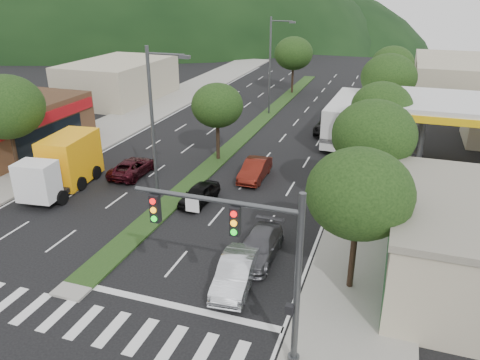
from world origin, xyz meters
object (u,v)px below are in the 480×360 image
at_px(traffic_signal, 254,250).
at_px(tree_r_e, 393,64).
at_px(tree_r_c, 382,108).
at_px(tree_r_d, 389,77).
at_px(tree_r_b, 374,135).
at_px(streetlight_mid, 272,62).
at_px(tree_med_far, 294,53).
at_px(box_truck, 64,165).
at_px(sedan_silver, 236,272).
at_px(car_queue_d, 330,126).
at_px(car_queue_a, 199,194).
at_px(motorhome, 347,119).
at_px(car_queue_c, 255,170).
at_px(tree_r_a, 359,194).
at_px(car_queue_b, 259,246).
at_px(streetlight_near, 156,126).
at_px(suv_maroon, 133,167).
at_px(tree_med_near, 217,105).
at_px(tree_l_a, 6,107).

bearing_deg(traffic_signal, tree_r_e, 85.91).
bearing_deg(tree_r_c, tree_r_d, 90.00).
distance_m(tree_r_b, streetlight_mid, 24.09).
relative_size(tree_med_far, box_truck, 0.96).
bearing_deg(sedan_silver, car_queue_d, 83.81).
bearing_deg(car_queue_a, motorhome, 72.38).
bearing_deg(tree_r_c, car_queue_c, -148.99).
relative_size(tree_r_a, tree_r_c, 1.02).
bearing_deg(motorhome, car_queue_b, -92.64).
xyz_separation_m(tree_r_b, car_queue_a, (-10.22, -1.84, -4.42)).
relative_size(tree_r_a, tree_r_e, 0.99).
bearing_deg(streetlight_near, suv_maroon, 135.08).
xyz_separation_m(tree_r_b, tree_r_e, (0.00, 28.00, -0.14)).
distance_m(sedan_silver, car_queue_a, 9.26).
xyz_separation_m(car_queue_a, car_queue_b, (5.48, -5.00, 0.04)).
bearing_deg(box_truck, tree_r_c, -159.29).
distance_m(tree_r_c, tree_med_near, 12.17).
height_order(traffic_signal, motorhome, traffic_signal).
distance_m(tree_r_a, sedan_silver, 6.67).
xyz_separation_m(tree_r_a, streetlight_near, (-11.79, 4.00, 0.76)).
bearing_deg(streetlight_mid, tree_r_c, -47.78).
xyz_separation_m(car_queue_a, car_queue_c, (2.17, 5.00, 0.09)).
xyz_separation_m(car_queue_b, car_queue_d, (0.02, 22.97, 0.06)).
xyz_separation_m(car_queue_d, box_truck, (-15.21, -18.57, 0.91)).
relative_size(tree_med_near, car_queue_b, 1.32).
xyz_separation_m(tree_r_b, tree_med_far, (-12.00, 32.00, -0.03)).
bearing_deg(tree_l_a, suv_maroon, 20.72).
bearing_deg(car_queue_b, tree_r_b, 54.82).
xyz_separation_m(tree_r_d, tree_med_far, (-12.00, 14.00, -0.17)).
bearing_deg(tree_med_far, box_truck, -102.98).
bearing_deg(tree_l_a, car_queue_a, 0.65).
distance_m(streetlight_near, car_queue_a, 5.64).
bearing_deg(car_queue_a, sedan_silver, -49.59).
bearing_deg(tree_r_e, tree_r_b, -90.00).
height_order(car_queue_a, car_queue_b, car_queue_b).
height_order(car_queue_b, box_truck, box_truck).
height_order(streetlight_near, motorhome, streetlight_near).
bearing_deg(streetlight_mid, tree_l_a, -118.92).
distance_m(streetlight_near, motorhome, 20.70).
bearing_deg(car_queue_d, streetlight_near, -107.92).
relative_size(tree_r_e, tree_med_far, 0.97).
height_order(traffic_signal, tree_r_a, traffic_signal).
distance_m(tree_l_a, box_truck, 5.80).
bearing_deg(car_queue_c, traffic_signal, -73.91).
height_order(streetlight_near, car_queue_b, streetlight_near).
relative_size(tree_med_far, streetlight_near, 0.69).
xyz_separation_m(suv_maroon, car_queue_c, (8.69, 2.23, 0.08)).
xyz_separation_m(car_queue_c, car_queue_d, (3.33, 12.97, 0.02)).
bearing_deg(motorhome, car_queue_c, -112.16).
bearing_deg(tree_med_near, tree_r_d, 45.00).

